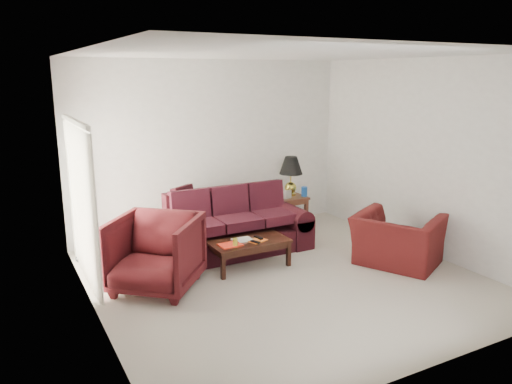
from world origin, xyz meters
TOP-DOWN VIEW (x-y plane):
  - floor at (0.00, 0.00)m, footprint 5.00×5.00m
  - blinds at (-2.42, 1.30)m, footprint 0.10×2.00m
  - sofa at (-0.15, 1.26)m, footprint 2.42×1.14m
  - throw_pillow at (-0.69, 2.07)m, footprint 0.48×0.41m
  - end_table at (1.30, 1.99)m, footprint 0.55×0.55m
  - table_lamp at (1.36, 2.05)m, footprint 0.49×0.49m
  - clock at (1.17, 1.85)m, footprint 0.16×0.09m
  - blue_canister at (1.53, 1.85)m, footprint 0.14×0.14m
  - picture_frame at (1.10, 2.23)m, footprint 0.17×0.20m
  - floor_lamp at (-2.31, 2.06)m, footprint 0.33×0.33m
  - armchair_left at (-1.67, 0.50)m, footprint 1.50×1.50m
  - armchair_right at (1.72, -0.33)m, footprint 1.44×1.50m
  - coffee_table at (-0.24, 0.61)m, footprint 1.28×1.00m
  - magazine_red at (-0.57, 0.55)m, footprint 0.32×0.25m
  - magazine_white at (-0.32, 0.68)m, footprint 0.29×0.22m
  - magazine_orange at (-0.14, 0.54)m, footprint 0.30×0.26m
  - remote_a at (-0.22, 0.46)m, footprint 0.10×0.16m
  - remote_b at (-0.09, 0.60)m, footprint 0.07×0.17m
  - yellow_glass at (-0.53, 0.48)m, footprint 0.09×0.09m

SIDE VIEW (x-z plane):
  - floor at x=0.00m, z-range 0.00..0.00m
  - coffee_table at x=-0.24m, z-range 0.00..0.40m
  - end_table at x=1.30m, z-range 0.00..0.59m
  - armchair_right at x=1.72m, z-range 0.00..0.76m
  - magazine_orange at x=-0.14m, z-range 0.40..0.42m
  - magazine_white at x=-0.32m, z-range 0.40..0.42m
  - magazine_red at x=-0.57m, z-range 0.40..0.42m
  - remote_a at x=-0.22m, z-range 0.42..0.44m
  - remote_b at x=-0.09m, z-range 0.42..0.44m
  - yellow_glass at x=-0.53m, z-range 0.40..0.52m
  - sofa at x=-0.15m, z-range 0.00..0.97m
  - armchair_left at x=-1.67m, z-range 0.00..0.98m
  - clock at x=1.17m, z-range 0.59..0.74m
  - picture_frame at x=1.10m, z-range 0.65..0.70m
  - blue_canister at x=1.53m, z-range 0.59..0.77m
  - throw_pillow at x=-0.69m, z-range 0.53..0.98m
  - floor_lamp at x=-2.31m, z-range 0.00..1.75m
  - table_lamp at x=1.36m, z-range 0.59..1.30m
  - blinds at x=-2.42m, z-range 0.00..2.16m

